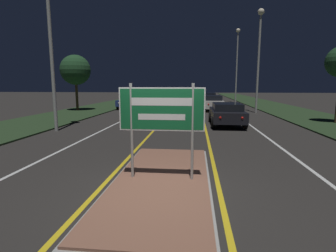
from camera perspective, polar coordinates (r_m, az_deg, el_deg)
The scene contains 20 objects.
ground_plane at distance 6.35m, azimuth -1.98°, elevation -13.73°, with size 160.00×160.00×0.00m, color #282623.
median_island at distance 6.83m, azimuth -1.34°, elevation -11.69°, with size 2.44×6.14×0.10m.
verge_left at distance 27.90m, azimuth -15.78°, elevation 3.65°, with size 5.00×100.00×0.08m.
verge_right at distance 27.33m, azimuth 24.52°, elevation 3.08°, with size 5.00×100.00×0.08m.
centre_line_yellow_left at distance 30.98m, azimuth 1.85°, elevation 4.41°, with size 0.12×70.00×0.01m.
centre_line_yellow_right at distance 30.91m, azimuth 7.09°, elevation 4.34°, with size 0.12×70.00×0.01m.
lane_line_white_left at distance 31.31m, azimuth -3.27°, elevation 4.45°, with size 0.12×70.00×0.01m.
lane_line_white_right at distance 31.08m, azimuth 12.25°, elevation 4.23°, with size 0.12×70.00×0.01m.
edge_line_white_left at distance 31.92m, azimuth -8.60°, elevation 4.45°, with size 0.10×70.00×0.01m.
edge_line_white_right at distance 31.55m, azimuth 17.68°, elevation 4.08°, with size 0.10×70.00×0.01m.
highway_sign at distance 6.43m, azimuth -1.40°, elevation 2.84°, with size 2.12×0.07×2.39m.
streetlight_right_near at distance 24.60m, azimuth 19.25°, elevation 16.19°, with size 0.54×0.54×8.77m.
streetlight_right_far at distance 37.36m, azimuth 14.82°, elevation 14.67°, with size 0.54×0.54×9.81m.
car_receding_0 at distance 16.40m, azimuth 12.63°, elevation 2.74°, with size 1.99×4.49×1.36m.
car_receding_1 at distance 25.74m, azimuth 9.76°, elevation 5.07°, with size 1.86×4.84×1.45m.
car_receding_2 at distance 32.79m, azimuth 8.73°, elevation 5.94°, with size 2.01×4.53×1.49m.
car_approaching_0 at distance 18.31m, azimuth -4.12°, elevation 3.68°, with size 1.98×4.24×1.49m.
car_approaching_1 at distance 27.85m, azimuth -8.27°, elevation 5.42°, with size 1.96×4.36×1.48m.
car_approaching_2 at distance 37.16m, azimuth -3.88°, elevation 6.23°, with size 1.90×4.53×1.32m.
roadside_palm_left at distance 26.17m, azimuth -19.50°, elevation 11.39°, with size 2.75×2.75×5.11m.
Camera 1 is at (0.82, -5.80, 2.45)m, focal length 28.00 mm.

